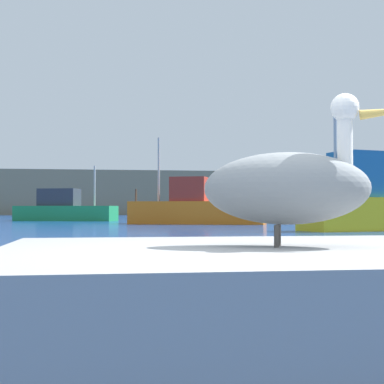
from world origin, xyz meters
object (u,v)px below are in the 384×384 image
Objects in this scene: fishing_boat_red at (352,209)px; fishing_boat_green at (64,209)px; fishing_boat_orange at (196,208)px; fishing_boat_yellow at (370,205)px; pelican at (288,186)px.

fishing_boat_green is at bearing 23.23° from fishing_boat_red.
fishing_boat_orange is at bearing -31.97° from fishing_boat_green.
fishing_boat_orange is 1.25× the size of fishing_boat_yellow.
fishing_boat_orange is 1.06× the size of fishing_boat_green.
pelican is at bearing 102.34° from fishing_boat_orange.
pelican is 0.28× the size of fishing_boat_red.
pelican is 19.83m from fishing_boat_yellow.
fishing_boat_orange is at bearing 102.96° from pelican.
fishing_boat_green is (-3.73, 37.52, -0.19)m from pelican.
fishing_boat_orange is 1.60× the size of fishing_boat_red.
fishing_boat_yellow reaches higher than pelican.
pelican is 0.19× the size of fishing_boat_green.
fishing_boat_green is at bearing -30.97° from fishing_boat_orange.
fishing_boat_green is 23.57m from fishing_boat_yellow.
fishing_boat_orange is 11.51m from fishing_boat_yellow.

